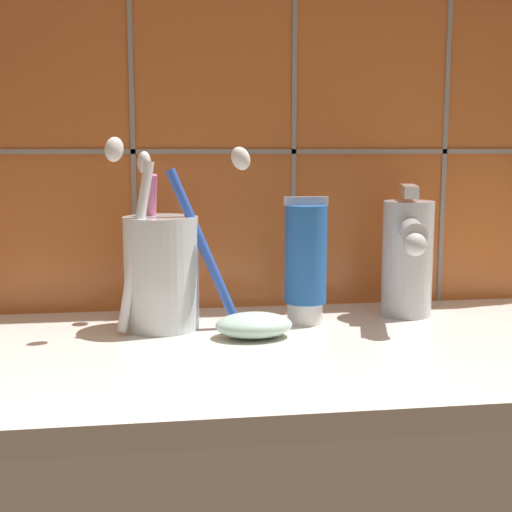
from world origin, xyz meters
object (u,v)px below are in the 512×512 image
(sink_faucet, at_px, (408,253))
(toothbrush_cup, at_px, (162,268))
(soap_bar, at_px, (254,325))
(toothpaste_tube, at_px, (306,262))

(sink_faucet, bearing_deg, toothbrush_cup, -71.45)
(toothbrush_cup, height_order, sink_faucet, toothbrush_cup)
(sink_faucet, height_order, soap_bar, sink_faucet)
(sink_faucet, distance_m, soap_bar, 0.18)
(toothbrush_cup, distance_m, toothpaste_tube, 0.14)
(soap_bar, bearing_deg, sink_faucet, 19.55)
(toothpaste_tube, bearing_deg, toothbrush_cup, -179.98)
(toothbrush_cup, height_order, toothpaste_tube, toothbrush_cup)
(toothbrush_cup, xyz_separation_m, toothpaste_tube, (0.14, 0.00, 0.00))
(toothpaste_tube, distance_m, sink_faucet, 0.11)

